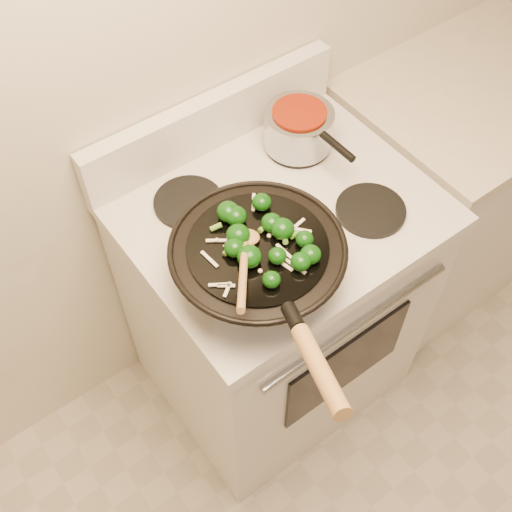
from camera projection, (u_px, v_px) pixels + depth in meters
stove at (274, 301)px, 2.01m from camera, size 0.78×0.67×1.08m
counter_unit at (451, 184)px, 2.33m from camera, size 0.82×0.62×0.91m
wok at (258, 262)px, 1.45m from camera, size 0.40×0.65×0.25m
stirfry at (262, 237)px, 1.40m from camera, size 0.28×0.25×0.05m
wooden_spoon at (244, 257)px, 1.34m from camera, size 0.20×0.25×0.12m
saucepan at (299, 128)px, 1.73m from camera, size 0.19×0.30×0.11m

